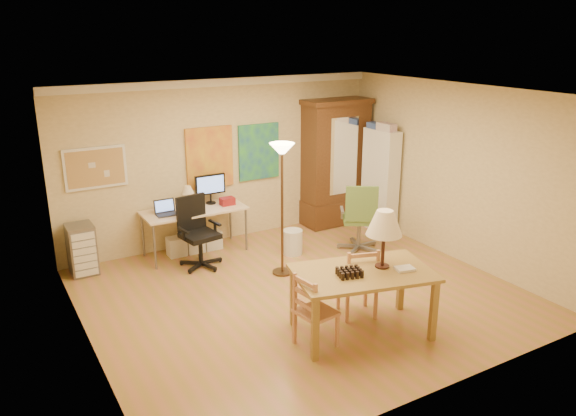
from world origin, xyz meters
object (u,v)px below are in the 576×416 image
office_chair_black (199,248)px  armoire (335,171)px  dining_table (371,258)px  bookshelf (380,181)px  computer_desk (196,226)px  office_chair_green (359,233)px

office_chair_black → armoire: bearing=12.2°
dining_table → bookshelf: (2.37, 2.74, -0.04)m
computer_desk → office_chair_black: 0.60m
office_chair_black → office_chair_green: office_chair_green is taller
dining_table → bookshelf: bookshelf is taller
office_chair_black → office_chair_green: (2.47, -0.71, 0.02)m
computer_desk → office_chair_green: (2.30, -1.26, -0.14)m
dining_table → bookshelf: size_ratio=0.98×
office_chair_black → office_chair_green: 2.57m
dining_table → office_chair_black: (-1.02, 2.82, -0.65)m
office_chair_green → bookshelf: (0.91, 0.64, 0.59)m
computer_desk → office_chair_green: size_ratio=1.42×
computer_desk → armoire: size_ratio=0.71×
computer_desk → armoire: 2.80m
dining_table → office_chair_black: 3.06m
dining_table → armoire: bearing=61.2°
office_chair_green → armoire: size_ratio=0.50×
dining_table → office_chair_green: 2.63m
bookshelf → office_chair_green: bearing=-145.1°
office_chair_black → armoire: 3.06m
office_chair_green → armoire: bearing=71.9°
office_chair_green → bookshelf: size_ratio=0.63×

